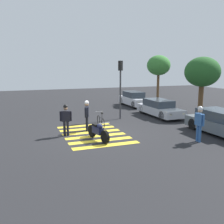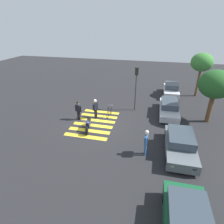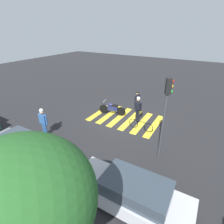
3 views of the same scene
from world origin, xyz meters
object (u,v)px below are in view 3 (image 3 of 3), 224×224
object	(u,v)px
officer_by_motorcycle	(138,107)
car_silver_sedan	(131,193)
leaning_bicycle	(141,125)
pedestrian_bystander	(43,120)
car_grey_coupe	(19,150)
police_motorcycle	(112,109)
officer_on_foot	(137,100)
traffic_light_pole	(166,108)

from	to	relation	value
officer_by_motorcycle	car_silver_sedan	bearing A→B (deg)	110.81
leaning_bicycle	pedestrian_bystander	world-z (taller)	pedestrian_bystander
car_silver_sedan	car_grey_coupe	xyz separation A→B (m)	(5.91, 0.52, 0.04)
leaning_bicycle	car_silver_sedan	distance (m)	5.68
police_motorcycle	officer_on_foot	size ratio (longest dim) A/B	1.18
police_motorcycle	pedestrian_bystander	size ratio (longest dim) A/B	1.13
officer_on_foot	car_grey_coupe	xyz separation A→B (m)	(2.80, 8.39, -0.36)
pedestrian_bystander	car_silver_sedan	bearing A→B (deg)	165.72
car_silver_sedan	car_grey_coupe	bearing A→B (deg)	4.99
police_motorcycle	car_silver_sedan	size ratio (longest dim) A/B	0.46
officer_on_foot	leaning_bicycle	bearing A→B (deg)	118.59
leaning_bicycle	officer_on_foot	distance (m)	2.90
police_motorcycle	car_silver_sedan	world-z (taller)	car_silver_sedan
traffic_light_pole	car_silver_sedan	bearing A→B (deg)	87.70
officer_by_motorcycle	police_motorcycle	bearing A→B (deg)	1.09
officer_on_foot	officer_by_motorcycle	bearing A→B (deg)	115.07
leaning_bicycle	officer_on_foot	bearing A→B (deg)	-61.41
police_motorcycle	pedestrian_bystander	bearing A→B (deg)	66.04
officer_on_foot	car_silver_sedan	xyz separation A→B (m)	(-3.11, 7.87, -0.40)
leaning_bicycle	car_grey_coupe	xyz separation A→B (m)	(4.15, 5.91, 0.30)
police_motorcycle	pedestrian_bystander	world-z (taller)	pedestrian_bystander
car_silver_sedan	car_grey_coupe	size ratio (longest dim) A/B	1.04
police_motorcycle	leaning_bicycle	distance (m)	3.00
leaning_bicycle	car_silver_sedan	world-z (taller)	car_silver_sedan
car_grey_coupe	car_silver_sedan	bearing A→B (deg)	-175.01
pedestrian_bystander	traffic_light_pole	xyz separation A→B (m)	(-6.81, -1.57, 1.75)
police_motorcycle	car_silver_sedan	bearing A→B (deg)	125.25
leaning_bicycle	traffic_light_pole	xyz separation A→B (m)	(-1.89, 2.13, 2.49)
officer_on_foot	car_grey_coupe	distance (m)	8.85
pedestrian_bystander	car_silver_sedan	world-z (taller)	pedestrian_bystander
car_silver_sedan	pedestrian_bystander	bearing A→B (deg)	-14.28
leaning_bicycle	car_grey_coupe	world-z (taller)	car_grey_coupe
car_silver_sedan	car_grey_coupe	distance (m)	5.93
police_motorcycle	traffic_light_pole	world-z (taller)	traffic_light_pole
officer_by_motorcycle	car_silver_sedan	world-z (taller)	officer_by_motorcycle
officer_by_motorcycle	traffic_light_pole	bearing A→B (deg)	128.86
officer_by_motorcycle	pedestrian_bystander	world-z (taller)	pedestrian_bystander
police_motorcycle	car_grey_coupe	distance (m)	7.10
officer_by_motorcycle	car_silver_sedan	distance (m)	6.96
car_grey_coupe	traffic_light_pole	world-z (taller)	traffic_light_pole
officer_on_foot	pedestrian_bystander	world-z (taller)	pedestrian_bystander
leaning_bicycle	officer_on_foot	world-z (taller)	officer_on_foot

